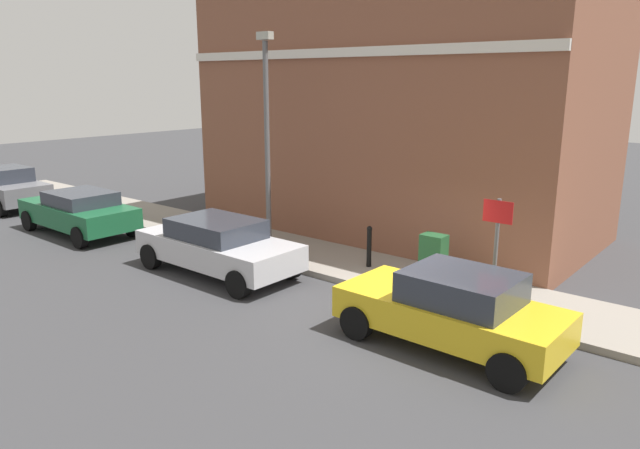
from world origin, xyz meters
name	(u,v)px	position (x,y,z in m)	size (l,w,h in m)	color
ground	(393,317)	(0.00, 0.00, 0.00)	(80.00, 80.00, 0.00)	#38383A
sidewalk	(256,242)	(2.02, 6.00, 0.07)	(2.36, 30.00, 0.15)	gray
corner_building	(401,97)	(6.22, 3.81, 4.14)	(6.15, 11.62, 8.29)	brown
car_yellow	(453,309)	(-0.53, -1.55, 0.74)	(1.91, 4.03, 1.44)	gold
car_silver	(218,245)	(-0.41, 4.83, 0.73)	(1.92, 4.36, 1.38)	#B7B7BC
car_green	(79,211)	(-0.56, 11.10, 0.72)	(1.96, 4.30, 1.35)	#195933
car_grey	(5,187)	(-0.29, 16.87, 0.76)	(1.90, 4.08, 1.51)	slate
utility_cabinet	(433,261)	(1.92, 0.18, 0.68)	(0.46, 0.61, 1.15)	#1E4C28
bollard_near_cabinet	(369,245)	(2.02, 2.00, 0.70)	(0.14, 0.14, 1.04)	black
street_sign	(496,238)	(1.21, -1.55, 1.66)	(0.08, 0.60, 2.30)	#59595B
lamppost	(267,132)	(1.79, 5.22, 3.30)	(0.20, 0.44, 5.72)	#59595B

